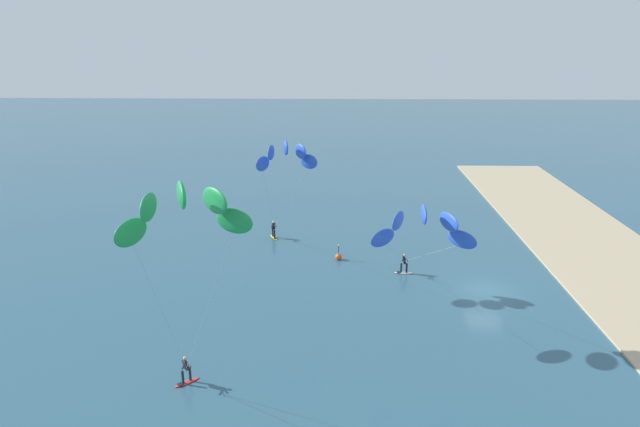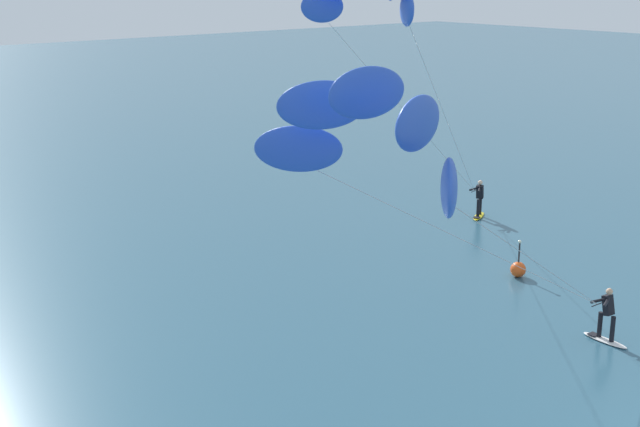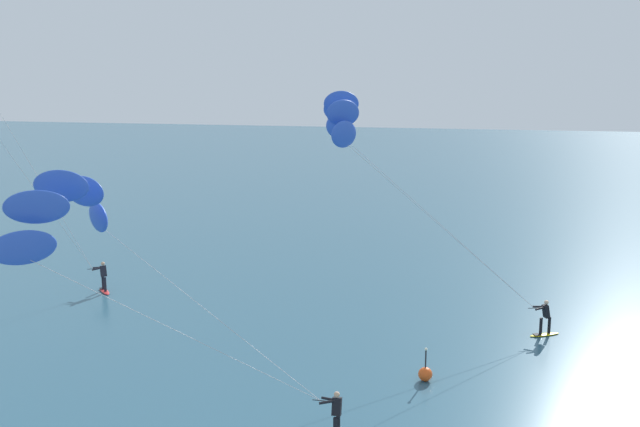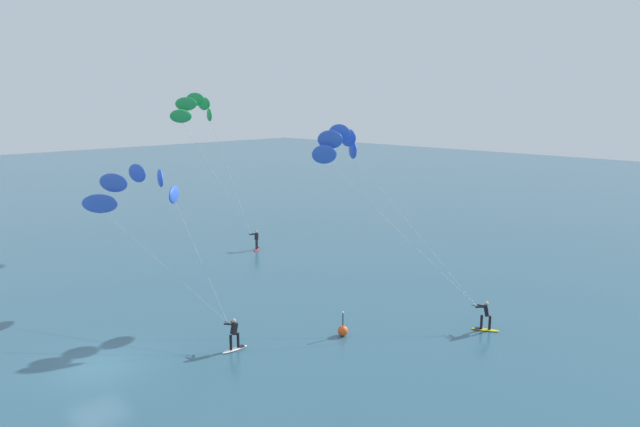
{
  "view_description": "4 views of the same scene",
  "coord_description": "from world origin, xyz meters",
  "px_view_note": "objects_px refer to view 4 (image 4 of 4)",
  "views": [
    {
      "loc": [
        -38.42,
        11.49,
        18.8
      ],
      "look_at": [
        0.77,
        12.53,
        5.79
      ],
      "focal_mm": 31.42,
      "sensor_mm": 36.0,
      "label": 1
    },
    {
      "loc": [
        -19.18,
        -7.36,
        10.72
      ],
      "look_at": [
        -2.29,
        12.62,
        3.47
      ],
      "focal_mm": 49.96,
      "sensor_mm": 36.0,
      "label": 2
    },
    {
      "loc": [
        6.9,
        -17.51,
        12.51
      ],
      "look_at": [
        0.81,
        14.77,
        5.79
      ],
      "focal_mm": 43.25,
      "sensor_mm": 36.0,
      "label": 3
    },
    {
      "loc": [
        26.1,
        -11.28,
        12.58
      ],
      "look_at": [
        0.73,
        14.37,
        5.59
      ],
      "focal_mm": 33.38,
      "sensor_mm": 36.0,
      "label": 4
    }
  ],
  "objects_px": {
    "kitesurfer_nearshore": "(346,151)",
    "kitesurfer_far_out": "(198,113)",
    "marker_buoy": "(343,330)",
    "kitesurfer_mid_water": "(141,191)"
  },
  "relations": [
    {
      "from": "kitesurfer_nearshore",
      "to": "kitesurfer_mid_water",
      "type": "distance_m",
      "value": 12.48
    },
    {
      "from": "kitesurfer_nearshore",
      "to": "kitesurfer_far_out",
      "type": "bearing_deg",
      "value": 172.61
    },
    {
      "from": "kitesurfer_mid_water",
      "to": "marker_buoy",
      "type": "xyz_separation_m",
      "value": [
        11.87,
        4.97,
        -6.87
      ]
    },
    {
      "from": "kitesurfer_mid_water",
      "to": "kitesurfer_nearshore",
      "type": "bearing_deg",
      "value": 47.58
    },
    {
      "from": "kitesurfer_mid_water",
      "to": "kitesurfer_far_out",
      "type": "height_order",
      "value": "kitesurfer_far_out"
    },
    {
      "from": "marker_buoy",
      "to": "kitesurfer_far_out",
      "type": "bearing_deg",
      "value": 163.91
    },
    {
      "from": "kitesurfer_nearshore",
      "to": "kitesurfer_far_out",
      "type": "xyz_separation_m",
      "value": [
        -19.17,
        2.49,
        1.87
      ]
    },
    {
      "from": "kitesurfer_mid_water",
      "to": "marker_buoy",
      "type": "bearing_deg",
      "value": 22.71
    },
    {
      "from": "kitesurfer_nearshore",
      "to": "kitesurfer_mid_water",
      "type": "xyz_separation_m",
      "value": [
        -8.27,
        -9.05,
        -2.34
      ]
    },
    {
      "from": "kitesurfer_nearshore",
      "to": "kitesurfer_far_out",
      "type": "relative_size",
      "value": 0.85
    }
  ]
}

